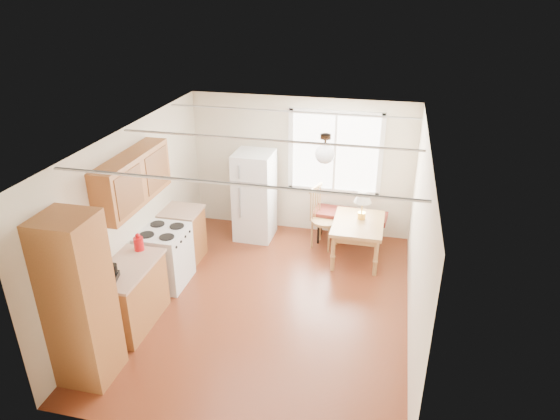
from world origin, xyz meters
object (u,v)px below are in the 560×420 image
(refrigerator, at_px, (255,196))
(bench, at_px, (350,216))
(dining_table, at_px, (358,228))
(chair, at_px, (320,212))

(refrigerator, relative_size, bench, 1.23)
(dining_table, height_order, chair, chair)
(refrigerator, distance_m, chair, 1.21)
(chair, bearing_deg, refrigerator, -165.31)
(refrigerator, relative_size, chair, 1.46)
(dining_table, distance_m, chair, 0.77)
(dining_table, xyz_separation_m, chair, (-0.69, 0.33, 0.05))
(bench, distance_m, dining_table, 0.58)
(refrigerator, height_order, chair, refrigerator)
(refrigerator, xyz_separation_m, dining_table, (1.88, -0.40, -0.22))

